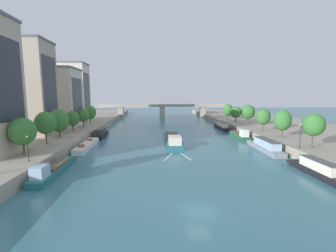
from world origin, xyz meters
TOP-DOWN VIEW (x-y plane):
  - ground_plane at (0.00, 0.00)m, footprint 400.00×400.00m
  - quay_left at (-40.74, 55.00)m, footprint 36.00×170.00m
  - quay_right at (40.74, 55.00)m, footprint 36.00×170.00m
  - barge_midriver at (0.33, 37.19)m, footprint 4.59×24.02m
  - wake_behind_barge at (-0.09, 22.43)m, footprint 5.60×5.96m
  - moored_boat_left_midway at (-20.92, 12.93)m, footprint 2.41×14.36m
  - moored_boat_left_near at (-20.87, 31.68)m, footprint 2.77×15.52m
  - moored_boat_left_upstream at (-20.46, 45.67)m, footprint 2.17×11.09m
  - moored_boat_right_upstream at (20.77, 10.06)m, footprint 2.32×11.91m
  - moored_boat_right_lone at (20.47, 26.33)m, footprint 3.07×15.09m
  - moored_boat_right_far at (20.57, 42.57)m, footprint 2.80×13.41m
  - moored_boat_right_downstream at (20.26, 59.11)m, footprint 2.96×14.94m
  - tree_left_by_lamp at (-27.61, 17.56)m, footprint 4.46×4.46m
  - tree_left_second at (-27.77, 26.57)m, footprint 4.30×4.30m
  - tree_left_distant at (-28.15, 34.52)m, footprint 4.79×4.79m
  - tree_left_nearest at (-28.08, 44.13)m, footprint 3.61×3.61m
  - tree_left_far at (-27.74, 52.87)m, footprint 3.93×3.93m
  - tree_left_past_mid at (-28.62, 64.52)m, footprint 4.36×4.36m
  - tree_right_distant at (26.48, 19.49)m, footprint 4.19×4.19m
  - tree_right_by_lamp at (26.91, 31.12)m, footprint 4.13×4.13m
  - tree_right_nearest at (26.82, 41.00)m, footprint 3.98×3.98m
  - tree_right_midway at (27.04, 52.50)m, footprint 4.59×4.59m
  - tree_right_third at (26.91, 63.60)m, footprint 4.21×4.21m
  - tree_right_second at (26.99, 73.12)m, footprint 4.13×4.13m
  - lamppost_left_bank at (-24.69, 13.39)m, footprint 0.28×0.28m
  - lamppost_right_bank at (24.12, 19.71)m, footprint 0.28×0.28m
  - building_left_middle at (-37.30, 38.90)m, footprint 11.89×9.94m
  - building_left_corner at (-37.30, 54.37)m, footprint 15.61×12.20m
  - building_left_far_end at (-37.30, 72.14)m, footprint 11.91×10.05m
  - bridge_far at (0.00, 104.59)m, footprint 69.49×4.40m

SIDE VIEW (x-z plane):
  - ground_plane at x=0.00m, z-range 0.00..0.00m
  - wake_behind_barge at x=-0.09m, z-range 0.00..0.03m
  - moored_boat_left_near at x=-20.87m, z-range -0.53..1.78m
  - barge_midriver at x=0.33m, z-range -0.56..2.21m
  - moored_boat_left_midway at x=-20.92m, z-range -0.56..2.21m
  - moored_boat_right_far at x=20.57m, z-range -0.59..2.27m
  - moored_boat_right_upstream at x=20.77m, z-range -0.21..2.34m
  - quay_left at x=-40.74m, z-range 0.00..2.13m
  - quay_right at x=40.74m, z-range 0.00..2.13m
  - moored_boat_right_lone at x=20.47m, z-range -0.22..2.47m
  - moored_boat_left_upstream at x=-20.46m, z-range -0.23..2.48m
  - moored_boat_right_downstream at x=20.26m, z-range -0.24..2.63m
  - lamppost_left_bank at x=-24.69m, z-range 2.34..6.47m
  - lamppost_right_bank at x=24.12m, z-range 2.36..7.15m
  - bridge_far at x=0.00m, z-range 1.12..8.51m
  - tree_left_nearest at x=-28.08m, z-range 2.90..8.85m
  - tree_left_far at x=-27.74m, z-range 2.96..8.80m
  - tree_right_third at x=26.91m, z-range 2.91..8.88m
  - tree_left_past_mid at x=-28.62m, z-range 2.77..9.30m
  - tree_right_second at x=26.99m, z-range 2.87..9.48m
  - tree_right_nearest at x=26.82m, z-range 3.02..9.56m
  - tree_left_by_lamp at x=-27.61m, z-range 3.00..9.61m
  - tree_left_distant at x=-28.15m, z-range 2.77..9.88m
  - tree_right_by_lamp at x=26.91m, z-range 2.95..9.84m
  - tree_left_second at x=-27.77m, z-range 3.21..10.18m
  - tree_right_distant at x=26.48m, z-range 3.33..10.20m
  - tree_right_midway at x=27.04m, z-range 3.28..10.45m
  - building_left_corner at x=-37.30m, z-range 2.15..21.26m
  - building_left_far_end at x=-37.30m, z-range 2.15..25.10m
  - building_left_middle at x=-37.30m, z-range 2.15..26.49m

